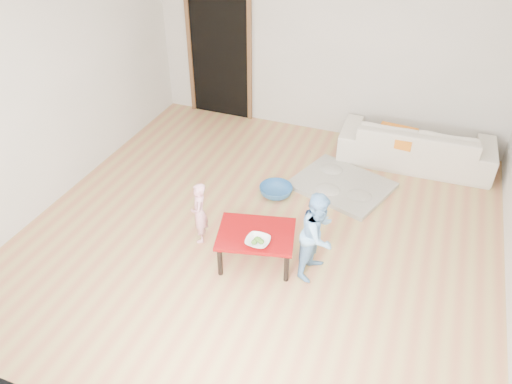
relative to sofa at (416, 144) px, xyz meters
The scene contains 13 objects.
floor 2.49m from the sofa, 123.97° to the right, with size 5.00×5.00×0.01m, color #BF7A51.
back_wall 1.77m from the sofa, 161.95° to the left, with size 5.00×0.02×2.60m, color silver.
left_wall 4.51m from the sofa, 152.16° to the right, with size 0.02×5.00×2.60m, color silver.
doorway 3.10m from the sofa, behind, with size 1.02×0.08×2.11m, color brown, non-canonical shape.
sofa is the anchor object (origin of this frame).
cushion 0.35m from the sofa, 146.10° to the right, with size 0.47×0.42×0.13m, color orange.
red_table 2.84m from the sofa, 116.60° to the right, with size 0.75×0.56×0.38m, color maroon, non-canonical shape.
bowl 2.94m from the sofa, 114.01° to the right, with size 0.23×0.23×0.06m, color white.
broccoli 2.94m from the sofa, 114.01° to the right, with size 0.12×0.12×0.06m, color #2D5919, non-canonical shape.
child_pink 3.11m from the sofa, 128.80° to the right, with size 0.26×0.17×0.70m, color pink.
child_blue 2.54m from the sofa, 105.28° to the right, with size 0.45×0.35×0.93m, color #68A5F2.
basin 2.02m from the sofa, 136.70° to the right, with size 0.40×0.40×0.13m, color #285E98.
blanket 1.21m from the sofa, 129.61° to the right, with size 1.10×0.92×0.05m, color #B0AB9B, non-canonical shape.
Camera 1 is at (1.46, -4.00, 3.55)m, focal length 35.00 mm.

